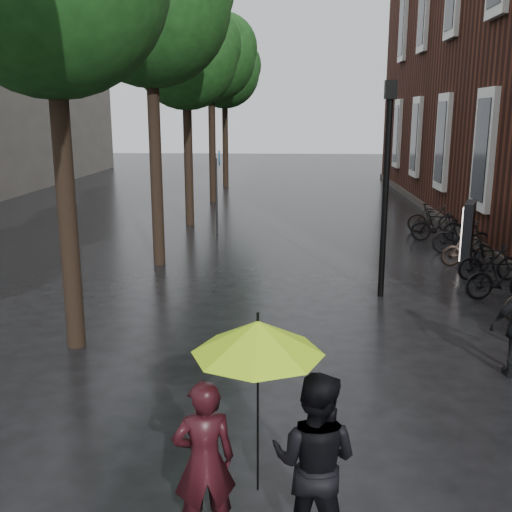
# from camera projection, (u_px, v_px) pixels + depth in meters

# --- Properties ---
(street_trees) EXTENTS (4.33, 34.03, 8.91)m
(street_trees) POSITION_uv_depth(u_px,v_px,m) (170.00, 35.00, 17.92)
(street_trees) COLOR black
(street_trees) RESTS_ON ground
(person_burgundy) EXTENTS (0.69, 0.55, 1.66)m
(person_burgundy) POSITION_uv_depth(u_px,v_px,m) (204.00, 462.00, 5.69)
(person_burgundy) COLOR black
(person_burgundy) RESTS_ON ground
(person_black) EXTENTS (1.04, 0.91, 1.78)m
(person_black) POSITION_uv_depth(u_px,v_px,m) (315.00, 462.00, 5.59)
(person_black) COLOR black
(person_black) RESTS_ON ground
(lime_umbrella) EXTENTS (1.20, 1.20, 1.77)m
(lime_umbrella) POSITION_uv_depth(u_px,v_px,m) (258.00, 337.00, 5.29)
(lime_umbrella) COLOR black
(lime_umbrella) RESTS_ON ground
(parked_bicycles) EXTENTS (2.15, 14.35, 1.04)m
(parked_bicycles) POSITION_uv_depth(u_px,v_px,m) (499.00, 270.00, 14.00)
(parked_bicycles) COLOR black
(parked_bicycles) RESTS_ON ground
(ad_lightbox) EXTENTS (0.27, 1.16, 1.75)m
(ad_lightbox) POSITION_uv_depth(u_px,v_px,m) (468.00, 234.00, 16.24)
(ad_lightbox) COLOR black
(ad_lightbox) RESTS_ON ground
(lamp_post) EXTENTS (0.24, 0.24, 4.74)m
(lamp_post) POSITION_uv_depth(u_px,v_px,m) (387.00, 169.00, 13.00)
(lamp_post) COLOR black
(lamp_post) RESTS_ON ground
(cycle_sign) EXTENTS (0.15, 0.52, 2.86)m
(cycle_sign) POSITION_uv_depth(u_px,v_px,m) (218.00, 179.00, 20.26)
(cycle_sign) COLOR #262628
(cycle_sign) RESTS_ON ground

